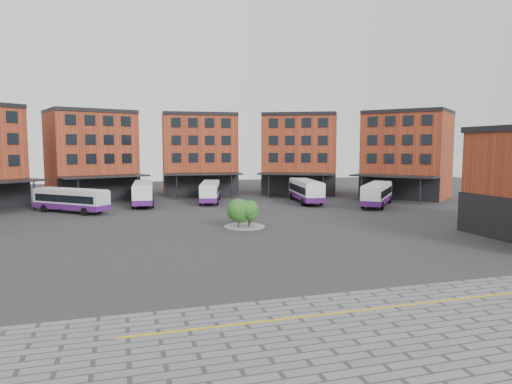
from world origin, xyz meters
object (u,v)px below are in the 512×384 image
object	(u,v)px
tree_island	(245,212)
bus_b	(71,200)
bus_c	(143,193)
bus_d	(210,191)
bus_f	(377,194)
bus_e	(306,190)

from	to	relation	value
tree_island	bus_b	xyz separation A→B (m)	(-18.86, 17.17, -0.01)
tree_island	bus_c	distance (m)	24.41
bus_c	tree_island	bearing A→B (deg)	-63.34
bus_c	bus_d	distance (m)	10.12
tree_island	bus_d	distance (m)	22.88
tree_island	bus_b	world-z (taller)	tree_island
bus_b	bus_f	size ratio (longest dim) A/B	0.93
bus_d	bus_e	bearing A→B (deg)	-2.94
tree_island	bus_b	size ratio (longest dim) A/B	0.44
bus_c	bus_d	size ratio (longest dim) A/B	1.05
tree_island	bus_f	size ratio (longest dim) A/B	0.41
bus_b	bus_d	distance (m)	20.32
bus_b	bus_c	size ratio (longest dim) A/B	0.83
bus_c	bus_f	world-z (taller)	bus_c
bus_e	tree_island	bearing A→B (deg)	-119.37
bus_e	bus_b	bearing A→B (deg)	-168.46
bus_c	bus_e	xyz separation A→B (m)	(24.25, -3.93, 0.06)
bus_c	bus_f	size ratio (longest dim) A/B	1.12
bus_b	tree_island	bearing A→B (deg)	-90.96
tree_island	bus_e	xyz separation A→B (m)	(14.79, 18.57, 0.17)
bus_d	bus_e	size ratio (longest dim) A/B	0.91
bus_d	bus_e	distance (m)	14.78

